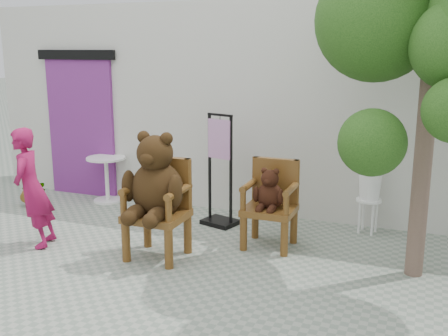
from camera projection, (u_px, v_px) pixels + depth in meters
name	position (u px, v px, depth m)	size (l,w,h in m)	color
ground_plane	(180.00, 288.00, 5.26)	(60.00, 60.00, 0.00)	gray
back_wall	(271.00, 107.00, 7.73)	(9.00, 1.00, 3.00)	beige
doorway	(81.00, 124.00, 8.40)	(1.40, 0.11, 2.33)	#722878
chair_big	(156.00, 188.00, 5.87)	(0.72, 0.77, 1.46)	#513011
chair_small	(271.00, 197.00, 6.27)	(0.60, 0.55, 1.05)	#513011
person	(32.00, 188.00, 6.23)	(0.53, 0.34, 1.44)	#921144
cafe_table	(107.00, 174.00, 8.15)	(0.60, 0.60, 0.70)	white
display_stand	(220.00, 183.00, 7.03)	(0.53, 0.46, 1.51)	black
stool_bucket	(370.00, 185.00, 6.69)	(0.32, 0.32, 1.45)	white
tree	(448.00, 12.00, 4.84)	(2.39, 2.06, 3.88)	brown
potted_plant	(31.00, 192.00, 8.02)	(0.35, 0.31, 0.39)	#16370F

